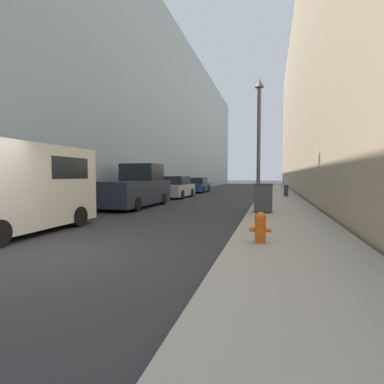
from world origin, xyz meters
name	(u,v)px	position (x,y,z in m)	size (l,w,h in m)	color
ground_plane	(33,257)	(0.00, 0.00, 0.00)	(200.00, 200.00, 0.00)	#2D2D30
sidewalk_right	(279,197)	(5.07, 18.00, 0.07)	(2.91, 60.00, 0.14)	#9E998E
building_left_glass	(136,120)	(-10.05, 26.00, 7.81)	(12.00, 60.00, 15.62)	#849EB2
building_right_stone	(364,87)	(12.62, 26.00, 9.66)	(12.00, 60.00, 19.33)	tan
fire_hydrant	(260,226)	(4.30, 1.85, 0.50)	(0.48, 0.37, 0.68)	#D15614
trash_bin	(263,198)	(4.22, 7.48, 0.73)	(0.73, 0.57, 1.16)	#3D3D42
lamppost	(259,135)	(3.92, 9.94, 3.54)	(0.43, 0.43, 6.08)	#4C4C51
white_van	(19,185)	(-2.27, 1.99, 1.35)	(2.04, 4.72, 2.47)	beige
pickup_truck	(136,189)	(-2.27, 9.41, 0.94)	(2.11, 5.53, 2.25)	#232838
parked_sedan_near	(176,188)	(-2.22, 16.01, 0.73)	(1.89, 4.33, 1.58)	#A3A8B2
parked_sedan_far	(197,185)	(-2.41, 23.31, 0.67)	(1.91, 4.40, 1.44)	navy
pedestrian_on_sidewalk	(286,184)	(5.56, 17.48, 1.00)	(0.35, 0.22, 1.71)	#2D3347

